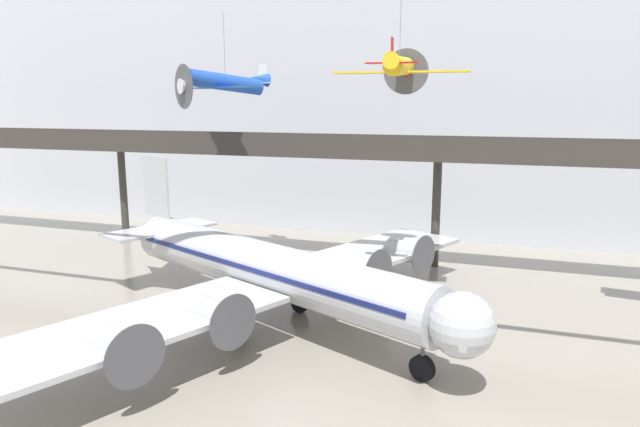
{
  "coord_description": "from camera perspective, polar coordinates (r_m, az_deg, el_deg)",
  "views": [
    {
      "loc": [
        5.69,
        -14.8,
        13.26
      ],
      "look_at": [
        -3.67,
        12.69,
        7.58
      ],
      "focal_mm": 32.0,
      "sensor_mm": 36.0,
      "label": 1
    }
  ],
  "objects": [
    {
      "name": "hangar_back_wall",
      "position": [
        56.97,
        13.29,
        10.44
      ],
      "size": [
        140.0,
        3.0,
        25.83
      ],
      "color": "silver",
      "rests_on": "ground"
    },
    {
      "name": "suspended_plane_blue_trainer",
      "position": [
        46.98,
        -9.43,
        12.78
      ],
      "size": [
        8.63,
        7.97,
        7.4
      ],
      "rotation": [
        0.0,
        0.0,
        4.1
      ],
      "color": "#1E4CAD"
    },
    {
      "name": "suspended_plane_yellow_lowwing",
      "position": [
        35.95,
        7.95,
        14.35
      ],
      "size": [
        8.36,
        6.82,
        6.38
      ],
      "rotation": [
        0.0,
        0.0,
        1.62
      ],
      "color": "yellow"
    },
    {
      "name": "mezzanine_walkway",
      "position": [
        45.44,
        11.59,
        5.62
      ],
      "size": [
        110.0,
        3.2,
        10.81
      ],
      "color": "#38332D",
      "rests_on": "ground"
    },
    {
      "name": "airliner_silver_main",
      "position": [
        34.78,
        -5.44,
        -5.55
      ],
      "size": [
        28.01,
        32.97,
        9.3
      ],
      "rotation": [
        0.0,
        0.0,
        -0.42
      ],
      "color": "#B7BABF",
      "rests_on": "ground"
    }
  ]
}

